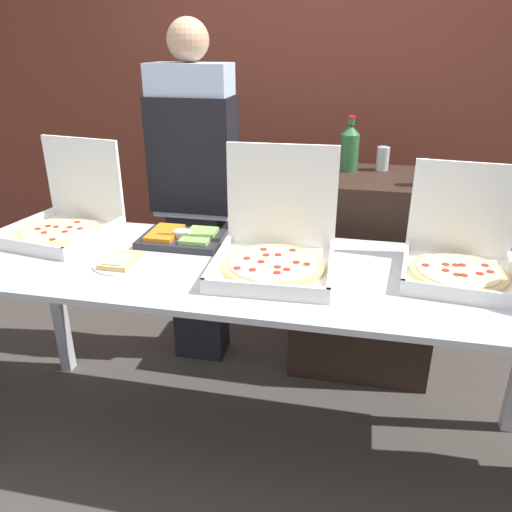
% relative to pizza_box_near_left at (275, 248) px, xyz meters
% --- Properties ---
extents(ground_plane, '(16.00, 16.00, 0.00)m').
position_rel_pizza_box_near_left_xyz_m(ground_plane, '(-0.07, -0.03, -0.98)').
color(ground_plane, '#423D38').
extents(brick_wall_behind, '(10.00, 0.06, 2.80)m').
position_rel_pizza_box_near_left_xyz_m(brick_wall_behind, '(-0.07, 1.67, 0.42)').
color(brick_wall_behind, brown).
rests_on(brick_wall_behind, ground_plane).
extents(buffet_table, '(2.44, 0.78, 0.90)m').
position_rel_pizza_box_near_left_xyz_m(buffet_table, '(-0.07, -0.03, -0.19)').
color(buffet_table, silver).
rests_on(buffet_table, ground_plane).
extents(pizza_box_near_left, '(0.47, 0.49, 0.45)m').
position_rel_pizza_box_near_left_xyz_m(pizza_box_near_left, '(0.00, 0.00, 0.00)').
color(pizza_box_near_left, white).
rests_on(pizza_box_near_left, buffet_table).
extents(pizza_box_far_left, '(0.48, 0.49, 0.42)m').
position_rel_pizza_box_near_left_xyz_m(pizza_box_far_left, '(-1.01, 0.15, -0.01)').
color(pizza_box_far_left, white).
rests_on(pizza_box_far_left, buffet_table).
extents(pizza_box_near_right, '(0.44, 0.46, 0.40)m').
position_rel_pizza_box_near_left_xyz_m(pizza_box_near_right, '(0.70, 0.07, -0.01)').
color(pizza_box_near_right, white).
rests_on(pizza_box_near_right, buffet_table).
extents(paper_plate_front_left, '(0.22, 0.22, 0.03)m').
position_rel_pizza_box_near_left_xyz_m(paper_plate_front_left, '(-0.61, -0.11, -0.07)').
color(paper_plate_front_left, white).
rests_on(paper_plate_front_left, buffet_table).
extents(veggie_tray, '(0.36, 0.25, 0.05)m').
position_rel_pizza_box_near_left_xyz_m(veggie_tray, '(-0.45, 0.17, -0.06)').
color(veggie_tray, '#28282D').
rests_on(veggie_tray, buffet_table).
extents(sideboard_podium, '(0.75, 0.55, 1.10)m').
position_rel_pizza_box_near_left_xyz_m(sideboard_podium, '(0.37, 0.77, -0.43)').
color(sideboard_podium, black).
rests_on(sideboard_podium, ground_plane).
extents(soda_bottle, '(0.10, 0.10, 0.28)m').
position_rel_pizza_box_near_left_xyz_m(soda_bottle, '(0.24, 0.86, 0.24)').
color(soda_bottle, '#2D6638').
rests_on(soda_bottle, sideboard_podium).
extents(soda_can_silver, '(0.07, 0.07, 0.12)m').
position_rel_pizza_box_near_left_xyz_m(soda_can_silver, '(0.41, 0.90, 0.18)').
color(soda_can_silver, silver).
rests_on(soda_can_silver, sideboard_podium).
extents(soda_can_colored, '(0.07, 0.07, 0.12)m').
position_rel_pizza_box_near_left_xyz_m(soda_can_colored, '(0.60, 0.63, 0.18)').
color(soda_can_colored, '#334CB2').
rests_on(soda_can_colored, sideboard_podium).
extents(person_server_vest, '(0.42, 0.24, 1.83)m').
position_rel_pizza_box_near_left_xyz_m(person_server_vest, '(-0.54, 0.65, 0.06)').
color(person_server_vest, black).
rests_on(person_server_vest, ground_plane).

